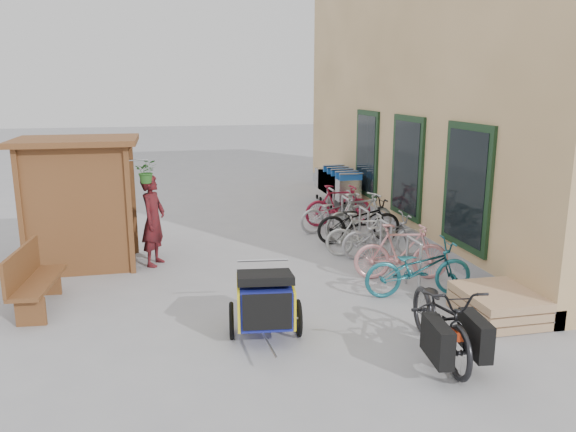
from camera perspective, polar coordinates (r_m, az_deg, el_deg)
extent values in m
plane|color=#98979A|center=(9.02, -1.07, -8.48)|extent=(80.00, 80.00, 0.00)
cube|color=#DDB57F|center=(15.11, 20.76, 12.98)|extent=(6.00, 13.00, 7.00)
cube|color=#98979A|center=(14.11, 9.64, -0.05)|extent=(0.18, 13.00, 0.30)
cube|color=black|center=(10.26, 17.71, 2.83)|extent=(0.06, 1.50, 2.20)
cube|color=black|center=(10.24, 17.56, 2.83)|extent=(0.02, 1.25, 1.95)
cube|color=black|center=(12.45, 12.00, 4.89)|extent=(0.06, 1.50, 2.20)
cube|color=black|center=(12.44, 11.87, 4.89)|extent=(0.02, 1.25, 1.95)
cube|color=black|center=(14.75, 8.01, 6.29)|extent=(0.06, 1.50, 2.20)
cube|color=black|center=(14.74, 7.90, 6.29)|extent=(0.02, 1.25, 1.95)
cube|color=brown|center=(10.60, -25.53, 0.00)|extent=(0.09, 0.09, 2.30)
cube|color=brown|center=(10.33, -15.79, 0.48)|extent=(0.09, 0.09, 2.30)
cube|color=brown|center=(11.84, -24.17, 1.39)|extent=(0.09, 0.09, 2.30)
cube|color=brown|center=(11.60, -15.45, 1.86)|extent=(0.09, 0.09, 2.30)
cube|color=brown|center=(11.21, -24.67, 0.74)|extent=(0.05, 1.30, 2.30)
cube|color=brown|center=(10.45, -20.70, 0.27)|extent=(1.80, 0.05, 2.30)
cube|color=brown|center=(11.66, -19.87, 1.60)|extent=(1.80, 0.05, 2.30)
cube|color=brown|center=(10.88, -20.77, 7.16)|extent=(2.15, 1.65, 0.10)
cube|color=brown|center=(11.14, -21.18, -0.34)|extent=(1.30, 1.15, 0.04)
cube|color=brown|center=(11.02, -21.44, 2.70)|extent=(1.30, 1.15, 0.04)
cylinder|color=#A5A8AD|center=(10.17, -15.09, 5.49)|extent=(0.36, 0.02, 0.02)
imported|color=#285E21|center=(10.19, -14.18, 4.42)|extent=(0.38, 0.33, 0.42)
cylinder|color=#A5A8AD|center=(9.36, 13.24, -5.31)|extent=(0.05, 0.05, 0.84)
cylinder|color=#A5A8AD|center=(9.79, 11.99, -4.42)|extent=(0.05, 0.05, 0.84)
cylinder|color=#A5A8AD|center=(9.45, 12.72, -2.43)|extent=(0.05, 0.50, 0.05)
cylinder|color=#A5A8AD|center=(10.40, 10.41, -3.30)|extent=(0.05, 0.05, 0.84)
cylinder|color=#A5A8AD|center=(10.84, 9.40, -2.58)|extent=(0.05, 0.05, 0.84)
cylinder|color=#A5A8AD|center=(10.51, 9.98, -0.73)|extent=(0.05, 0.50, 0.05)
cylinder|color=#A5A8AD|center=(11.47, 8.12, -1.66)|extent=(0.05, 0.05, 0.84)
cylinder|color=#A5A8AD|center=(11.93, 7.28, -1.07)|extent=(0.05, 0.05, 0.84)
cylinder|color=#A5A8AD|center=(11.60, 7.75, 0.65)|extent=(0.05, 0.50, 0.05)
cylinder|color=#A5A8AD|center=(12.57, 6.22, -0.30)|extent=(0.05, 0.05, 0.84)
cylinder|color=#A5A8AD|center=(13.03, 5.52, 0.20)|extent=(0.05, 0.05, 0.84)
cylinder|color=#A5A8AD|center=(12.71, 5.91, 1.79)|extent=(0.05, 0.50, 0.05)
cylinder|color=#A5A8AD|center=(13.68, 4.63, 0.84)|extent=(0.05, 0.05, 0.84)
cylinder|color=#A5A8AD|center=(14.15, 4.04, 1.26)|extent=(0.05, 0.05, 0.84)
cylinder|color=#A5A8AD|center=(13.83, 4.36, 2.75)|extent=(0.05, 0.50, 0.05)
cube|color=tan|center=(8.87, 20.49, -9.26)|extent=(1.00, 1.20, 0.12)
cube|color=tan|center=(8.82, 20.56, -8.42)|extent=(1.00, 1.20, 0.12)
cube|color=tan|center=(8.77, 20.63, -7.56)|extent=(1.00, 1.20, 0.12)
cube|color=brown|center=(9.30, -24.04, -6.16)|extent=(0.60, 1.58, 0.06)
cube|color=brown|center=(9.26, -25.45, -4.51)|extent=(0.19, 1.54, 0.51)
cube|color=brown|center=(8.81, -24.68, -8.85)|extent=(0.42, 0.10, 0.41)
cube|color=brown|center=(9.94, -23.23, -6.25)|extent=(0.42, 0.10, 0.41)
cube|color=silver|center=(15.01, 5.81, 2.84)|extent=(0.60, 0.93, 0.57)
cube|color=#1B55B0|center=(14.51, 6.42, 4.00)|extent=(0.60, 0.04, 0.20)
cylinder|color=silver|center=(14.47, 6.47, 4.28)|extent=(0.63, 0.04, 0.04)
cylinder|color=black|center=(14.70, 5.33, 0.27)|extent=(0.04, 0.13, 0.13)
cube|color=silver|center=(15.37, 5.37, 3.09)|extent=(0.60, 0.93, 0.57)
cube|color=#1B55B0|center=(14.87, 5.95, 4.23)|extent=(0.60, 0.04, 0.20)
cylinder|color=silver|center=(14.83, 6.00, 4.50)|extent=(0.63, 0.04, 0.04)
cylinder|color=black|center=(15.06, 4.89, 0.59)|extent=(0.04, 0.13, 0.13)
cube|color=silver|center=(15.73, 4.95, 3.33)|extent=(0.60, 0.93, 0.57)
cube|color=#1B55B0|center=(15.23, 5.50, 4.45)|extent=(0.60, 0.04, 0.20)
cylinder|color=silver|center=(15.19, 5.54, 4.72)|extent=(0.63, 0.04, 0.04)
cylinder|color=black|center=(15.42, 4.47, 0.89)|extent=(0.04, 0.13, 0.13)
cube|color=silver|center=(16.09, 4.54, 3.55)|extent=(0.60, 0.93, 0.57)
cube|color=#1B55B0|center=(15.59, 5.07, 4.66)|extent=(0.60, 0.04, 0.20)
cylinder|color=silver|center=(15.55, 5.11, 4.92)|extent=(0.63, 0.04, 0.04)
cylinder|color=black|center=(15.78, 4.07, 1.18)|extent=(0.04, 0.13, 0.13)
cube|color=silver|center=(16.46, 4.15, 3.77)|extent=(0.60, 0.93, 0.57)
cube|color=#1B55B0|center=(15.95, 4.66, 4.86)|extent=(0.60, 0.04, 0.20)
cylinder|color=silver|center=(15.91, 4.70, 5.12)|extent=(0.63, 0.04, 0.04)
cylinder|color=black|center=(16.13, 3.68, 1.46)|extent=(0.04, 0.13, 0.13)
cube|color=navy|center=(7.61, -2.34, -8.59)|extent=(0.77, 0.96, 0.52)
cube|color=yellow|center=(7.60, -5.06, -8.66)|extent=(0.14, 0.88, 0.52)
cube|color=yellow|center=(7.64, 0.36, -8.50)|extent=(0.14, 0.88, 0.52)
cube|color=black|center=(7.17, -2.12, -9.72)|extent=(0.63, 0.11, 0.48)
cube|color=black|center=(7.55, -2.39, -6.23)|extent=(0.83, 0.93, 0.25)
torus|color=black|center=(7.70, -5.75, -10.54)|extent=(0.12, 0.52, 0.51)
torus|color=black|center=(7.75, 1.08, -10.33)|extent=(0.12, 0.52, 0.51)
cylinder|color=#B7B7BC|center=(7.03, -1.95, -12.92)|extent=(0.12, 0.76, 0.03)
cylinder|color=#B7B7BC|center=(7.93, -2.58, -4.53)|extent=(0.71, 0.12, 0.03)
imported|color=black|center=(7.38, 15.29, -9.81)|extent=(0.88, 1.99, 1.01)
cube|color=black|center=(6.85, 14.93, -12.15)|extent=(0.25, 0.67, 0.45)
cube|color=black|center=(7.12, 18.49, -11.41)|extent=(0.25, 0.67, 0.45)
cube|color=red|center=(6.96, 16.78, -11.40)|extent=(0.14, 0.19, 0.12)
imported|color=maroon|center=(10.78, -13.52, -0.42)|extent=(0.62, 0.74, 1.73)
imported|color=#1D6776|center=(9.27, 13.11, -5.19)|extent=(1.81, 0.74, 0.93)
imported|color=pink|center=(9.97, 11.47, -3.59)|extent=(1.72, 0.80, 1.00)
imported|color=#A4A4A8|center=(11.18, 9.60, -2.01)|extent=(1.68, 0.59, 0.88)
imported|color=#B2B2AE|center=(11.20, 7.60, -1.88)|extent=(1.53, 0.69, 0.89)
imported|color=black|center=(12.14, 7.23, -0.47)|extent=(1.87, 0.66, 0.98)
imported|color=#B2B2AE|center=(12.39, 7.30, -0.01)|extent=(1.83, 0.93, 1.06)
imported|color=#A4A4A8|center=(13.02, 4.76, 0.37)|extent=(1.81, 0.89, 0.91)
imported|color=maroon|center=(13.59, 5.15, 1.10)|extent=(1.69, 0.53, 1.00)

